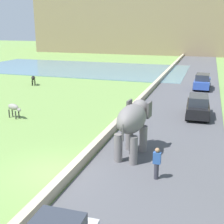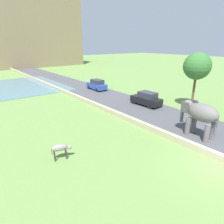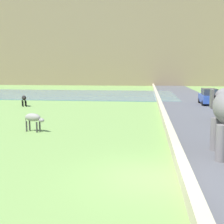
% 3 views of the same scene
% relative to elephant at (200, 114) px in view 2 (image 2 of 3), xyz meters
% --- Properties ---
extents(ground_plane, '(220.00, 220.00, 0.00)m').
position_rel_elephant_xyz_m(ground_plane, '(-3.44, -3.18, -2.04)').
color(ground_plane, '#6B8E47').
extents(road_surface, '(7.00, 120.00, 0.06)m').
position_rel_elephant_xyz_m(road_surface, '(1.56, 16.82, -2.01)').
color(road_surface, '#4C4C51').
rests_on(road_surface, ground).
extents(barrier_wall, '(0.40, 110.00, 0.54)m').
position_rel_elephant_xyz_m(barrier_wall, '(-2.24, 14.82, -1.77)').
color(barrier_wall, tan).
rests_on(barrier_wall, ground).
extents(elephant, '(1.62, 3.52, 2.99)m').
position_rel_elephant_xyz_m(elephant, '(0.00, 0.00, 0.00)').
color(elephant, slate).
rests_on(elephant, ground).
extents(car_black, '(1.92, 4.06, 1.80)m').
position_rel_elephant_xyz_m(car_black, '(3.13, 8.60, -1.14)').
color(car_black, black).
rests_on(car_black, ground).
extents(car_blue, '(1.88, 4.04, 1.80)m').
position_rel_elephant_xyz_m(car_blue, '(3.13, 19.79, -1.14)').
color(car_blue, '#2D4CA8').
rests_on(car_blue, ground).
extents(cow_grey, '(1.42, 0.71, 1.15)m').
position_rel_elephant_xyz_m(cow_grey, '(-10.57, 3.97, -1.20)').
color(cow_grey, gray).
rests_on(cow_grey, ground).
extents(tree_mid, '(3.12, 3.12, 6.63)m').
position_rel_elephant_xyz_m(tree_mid, '(6.83, 4.51, 3.00)').
color(tree_mid, brown).
rests_on(tree_mid, ground).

